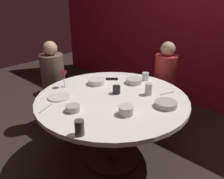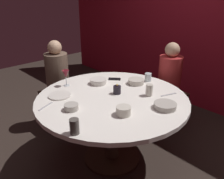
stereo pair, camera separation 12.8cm
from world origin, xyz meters
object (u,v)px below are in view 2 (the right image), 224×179
at_px(bowl_salad_center, 136,81).
at_px(cup_by_left_diner, 148,77).
at_px(cup_near_candle, 74,126).
at_px(cell_phone, 115,79).
at_px(bowl_sauce_side, 165,106).
at_px(dinner_plate, 60,95).
at_px(bowl_small_white, 71,107).
at_px(seated_diner_left, 57,75).
at_px(wine_glass, 66,75).
at_px(bowl_serving_large, 98,81).
at_px(cup_by_right_diner, 149,90).
at_px(bowl_rice_portion, 124,111).
at_px(dining_table, 112,109).
at_px(seated_diner_back, 170,77).
at_px(candle_holder, 117,90).

bearing_deg(bowl_salad_center, cup_by_left_diner, 76.78).
distance_m(cup_near_candle, cup_by_left_diner, 1.26).
bearing_deg(cell_phone, bowl_sauce_side, -143.75).
relative_size(dinner_plate, cup_by_left_diner, 2.41).
bearing_deg(bowl_small_white, cup_by_left_diner, 88.67).
bearing_deg(seated_diner_left, cup_by_left_diner, 31.09).
bearing_deg(dinner_plate, bowl_small_white, -13.52).
relative_size(wine_glass, bowl_sauce_side, 0.87).
height_order(wine_glass, cup_near_candle, wine_glass).
xyz_separation_m(wine_glass, cup_near_candle, (0.82, -0.47, -0.07)).
bearing_deg(bowl_sauce_side, bowl_serving_large, -176.26).
bearing_deg(bowl_sauce_side, bowl_small_white, -131.23).
xyz_separation_m(bowl_serving_large, cup_by_right_diner, (0.58, 0.16, 0.03)).
bearing_deg(cup_by_right_diner, bowl_rice_portion, -78.34).
xyz_separation_m(dining_table, wine_glass, (-0.55, -0.16, 0.26)).
xyz_separation_m(seated_diner_left, cup_near_candle, (1.28, -0.63, 0.10)).
height_order(bowl_small_white, bowl_sauce_side, bowl_small_white).
height_order(dining_table, bowl_sauce_side, bowl_sauce_side).
bearing_deg(bowl_rice_portion, cell_phone, 141.26).
distance_m(cup_by_left_diner, cup_by_right_diner, 0.40).
xyz_separation_m(seated_diner_back, bowl_small_white, (-0.05, -1.43, 0.07)).
height_order(bowl_salad_center, bowl_sauce_side, bowl_salad_center).
distance_m(dining_table, seated_diner_left, 1.02).
distance_m(candle_holder, bowl_sauce_side, 0.52).
distance_m(bowl_small_white, bowl_rice_portion, 0.46).
distance_m(seated_diner_left, bowl_small_white, 1.06).
xyz_separation_m(wine_glass, cell_phone, (0.22, 0.51, -0.12)).
bearing_deg(bowl_serving_large, bowl_sauce_side, 3.74).
height_order(dining_table, cup_by_right_diner, cup_by_right_diner).
xyz_separation_m(wine_glass, bowl_salad_center, (0.48, 0.59, -0.10)).
height_order(dining_table, candle_holder, candle_holder).
xyz_separation_m(seated_diner_left, cup_by_left_diner, (0.99, 0.59, 0.08)).
relative_size(wine_glass, bowl_small_white, 1.41).
bearing_deg(bowl_small_white, dining_table, 82.85).
bearing_deg(dinner_plate, wine_glass, 132.27).
bearing_deg(candle_holder, seated_diner_left, -174.57).
distance_m(bowl_serving_large, cup_near_candle, 0.98).
bearing_deg(bowl_small_white, cup_by_right_diner, 69.04).
xyz_separation_m(bowl_salad_center, cup_by_left_diner, (0.04, 0.16, 0.02)).
distance_m(wine_glass, cup_near_candle, 0.94).
distance_m(bowl_small_white, cup_near_candle, 0.37).
bearing_deg(bowl_serving_large, cup_near_candle, -50.39).
height_order(seated_diner_left, cup_by_right_diner, seated_diner_left).
bearing_deg(cup_by_left_diner, dining_table, -87.03).
height_order(bowl_sauce_side, cup_near_candle, cup_near_candle).
xyz_separation_m(bowl_serving_large, bowl_small_white, (0.30, -0.57, -0.00)).
relative_size(candle_holder, dinner_plate, 0.46).
bearing_deg(seated_diner_back, cup_near_candle, 9.34).
distance_m(dining_table, seated_diner_back, 1.00).
height_order(wine_glass, cup_by_right_diner, wine_glass).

